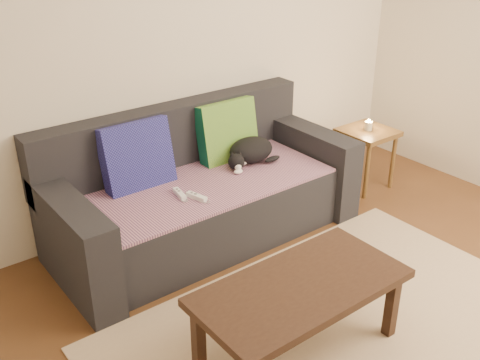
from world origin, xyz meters
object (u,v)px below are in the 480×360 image
at_px(wii_remote_b, 180,194).
at_px(coffee_table, 301,293).
at_px(sofa, 201,195).
at_px(side_table, 367,140).
at_px(wii_remote_a, 197,197).
at_px(cat, 250,151).

height_order(wii_remote_b, coffee_table, wii_remote_b).
height_order(sofa, side_table, sofa).
bearing_deg(sofa, wii_remote_a, -128.79).
bearing_deg(wii_remote_b, side_table, -81.46).
distance_m(sofa, wii_remote_b, 0.33).
xyz_separation_m(wii_remote_b, side_table, (1.74, -0.04, -0.05)).
relative_size(side_table, coffee_table, 0.46).
relative_size(sofa, wii_remote_a, 14.00).
bearing_deg(wii_remote_b, coffee_table, -170.95).
bearing_deg(wii_remote_a, side_table, -102.57).
relative_size(wii_remote_b, coffee_table, 0.14).
distance_m(wii_remote_a, coffee_table, 1.05).
bearing_deg(side_table, cat, 170.34).
relative_size(cat, side_table, 0.90).
bearing_deg(side_table, wii_remote_b, 178.71).
xyz_separation_m(sofa, side_table, (1.48, -0.18, 0.10)).
relative_size(wii_remote_a, coffee_table, 0.14).
relative_size(cat, wii_remote_a, 2.96).
distance_m(sofa, wii_remote_a, 0.34).
relative_size(sofa, wii_remote_b, 14.00).
relative_size(sofa, cat, 4.72).
xyz_separation_m(side_table, coffee_table, (-1.76, -1.10, -0.03)).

